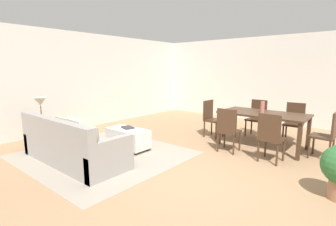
# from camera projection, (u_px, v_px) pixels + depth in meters

# --- Properties ---
(ground_plane) EXTENTS (10.80, 10.80, 0.00)m
(ground_plane) POSITION_uv_depth(u_px,v_px,m) (199.00, 176.00, 4.06)
(ground_plane) COLOR #9E7A56
(wall_back) EXTENTS (9.00, 0.12, 2.70)m
(wall_back) POSITION_uv_depth(u_px,v_px,m) (290.00, 80.00, 7.60)
(wall_back) COLOR silver
(wall_back) RESTS_ON ground_plane
(wall_left) EXTENTS (0.12, 11.00, 2.70)m
(wall_left) POSITION_uv_depth(u_px,v_px,m) (74.00, 81.00, 7.03)
(wall_left) COLOR silver
(wall_left) RESTS_ON ground_plane
(area_rug) EXTENTS (3.00, 2.80, 0.01)m
(area_rug) POSITION_uv_depth(u_px,v_px,m) (104.00, 154.00, 5.08)
(area_rug) COLOR gray
(area_rug) RESTS_ON ground_plane
(couch) EXTENTS (2.29, 0.87, 0.86)m
(couch) POSITION_uv_depth(u_px,v_px,m) (72.00, 146.00, 4.64)
(couch) COLOR gray
(couch) RESTS_ON ground_plane
(ottoman_table) EXTENTS (0.95, 0.46, 0.44)m
(ottoman_table) POSITION_uv_depth(u_px,v_px,m) (128.00, 138.00, 5.39)
(ottoman_table) COLOR silver
(ottoman_table) RESTS_ON ground_plane
(side_table) EXTENTS (0.40, 0.40, 0.56)m
(side_table) POSITION_uv_depth(u_px,v_px,m) (42.00, 126.00, 5.62)
(side_table) COLOR brown
(side_table) RESTS_ON ground_plane
(table_lamp) EXTENTS (0.26, 0.26, 0.53)m
(table_lamp) POSITION_uv_depth(u_px,v_px,m) (40.00, 103.00, 5.53)
(table_lamp) COLOR brown
(table_lamp) RESTS_ON side_table
(dining_table) EXTENTS (1.78, 0.95, 0.76)m
(dining_table) POSITION_uv_depth(u_px,v_px,m) (263.00, 117.00, 5.48)
(dining_table) COLOR #422B1C
(dining_table) RESTS_ON ground_plane
(dining_chair_near_left) EXTENTS (0.43, 0.43, 0.92)m
(dining_chair_near_left) POSITION_uv_depth(u_px,v_px,m) (228.00, 128.00, 5.12)
(dining_chair_near_left) COLOR #422B1C
(dining_chair_near_left) RESTS_ON ground_plane
(dining_chair_near_right) EXTENTS (0.42, 0.42, 0.92)m
(dining_chair_near_right) POSITION_uv_depth(u_px,v_px,m) (270.00, 135.00, 4.56)
(dining_chair_near_right) COLOR #422B1C
(dining_chair_near_right) RESTS_ON ground_plane
(dining_chair_far_left) EXTENTS (0.42, 0.42, 0.92)m
(dining_chair_far_left) POSITION_uv_depth(u_px,v_px,m) (257.00, 116.00, 6.41)
(dining_chair_far_left) COLOR #422B1C
(dining_chair_far_left) RESTS_ON ground_plane
(dining_chair_far_right) EXTENTS (0.43, 0.43, 0.92)m
(dining_chair_far_right) POSITION_uv_depth(u_px,v_px,m) (294.00, 120.00, 5.86)
(dining_chair_far_right) COLOR #422B1C
(dining_chair_far_right) RESTS_ON ground_plane
(dining_chair_head_east) EXTENTS (0.42, 0.42, 0.92)m
(dining_chair_head_east) POSITION_uv_depth(u_px,v_px,m) (328.00, 133.00, 4.73)
(dining_chair_head_east) COLOR #422B1C
(dining_chair_head_east) RESTS_ON ground_plane
(dining_chair_head_west) EXTENTS (0.42, 0.42, 0.92)m
(dining_chair_head_west) POSITION_uv_depth(u_px,v_px,m) (211.00, 116.00, 6.33)
(dining_chair_head_west) COLOR #422B1C
(dining_chair_head_west) RESTS_ON ground_plane
(vase_centerpiece) EXTENTS (0.09, 0.09, 0.25)m
(vase_centerpiece) POSITION_uv_depth(u_px,v_px,m) (262.00, 107.00, 5.45)
(vase_centerpiece) COLOR #B26659
(vase_centerpiece) RESTS_ON dining_table
(book_on_ottoman) EXTENTS (0.30, 0.26, 0.03)m
(book_on_ottoman) POSITION_uv_depth(u_px,v_px,m) (128.00, 127.00, 5.42)
(book_on_ottoman) COLOR #333338
(book_on_ottoman) RESTS_ON ottoman_table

